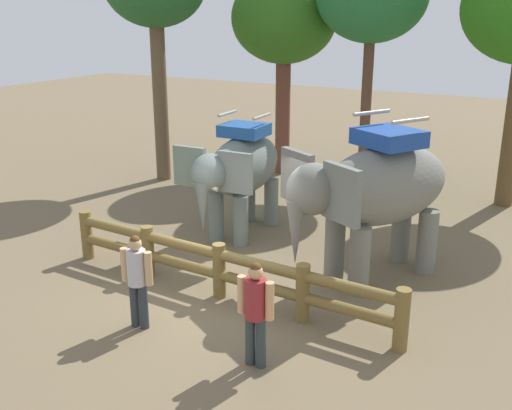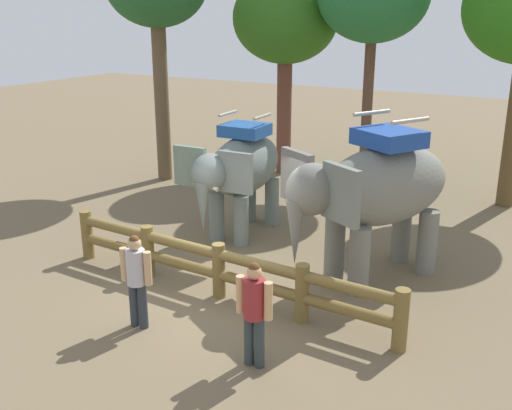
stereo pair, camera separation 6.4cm
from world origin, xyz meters
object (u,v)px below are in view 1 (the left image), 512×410
object	(u,v)px
tourist_woman_in_black	(137,275)
tourist_man_in_blue	(256,307)
elephant_near_left	(240,169)
elephant_center	(376,190)
log_fence	(219,267)
tree_far_left	(284,21)

from	to	relation	value
tourist_woman_in_black	tourist_man_in_blue	size ratio (longest dim) A/B	0.98
elephant_near_left	elephant_center	size ratio (longest dim) A/B	0.88
log_fence	tourist_woman_in_black	size ratio (longest dim) A/B	4.35
tourist_woman_in_black	elephant_center	bearing A→B (deg)	53.61
tourist_man_in_blue	tree_far_left	bearing A→B (deg)	114.76
log_fence	elephant_center	world-z (taller)	elephant_center
elephant_near_left	tree_far_left	xyz separation A→B (m)	(-1.74, 5.63, 3.14)
tourist_woman_in_black	tree_far_left	world-z (taller)	tree_far_left
elephant_center	tourist_man_in_blue	bearing A→B (deg)	-97.49
log_fence	tourist_man_in_blue	bearing A→B (deg)	-44.39
tourist_woman_in_black	tree_far_left	bearing A→B (deg)	103.63
log_fence	elephant_center	distance (m)	3.29
tree_far_left	elephant_center	bearing A→B (deg)	-51.03
elephant_near_left	tree_far_left	bearing A→B (deg)	107.16
tourist_man_in_blue	tree_far_left	xyz separation A→B (m)	(-4.73, 10.25, 3.78)
elephant_near_left	tree_far_left	size ratio (longest dim) A/B	0.53
elephant_near_left	tourist_woman_in_black	xyz separation A→B (m)	(0.73, -4.57, -0.65)
log_fence	elephant_near_left	world-z (taller)	elephant_near_left
elephant_near_left	tourist_man_in_blue	world-z (taller)	elephant_near_left
log_fence	tourist_woman_in_black	distance (m)	1.73
elephant_center	tourist_man_in_blue	xyz separation A→B (m)	(-0.50, -3.79, -0.86)
log_fence	tourist_woman_in_black	bearing A→B (deg)	-109.72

